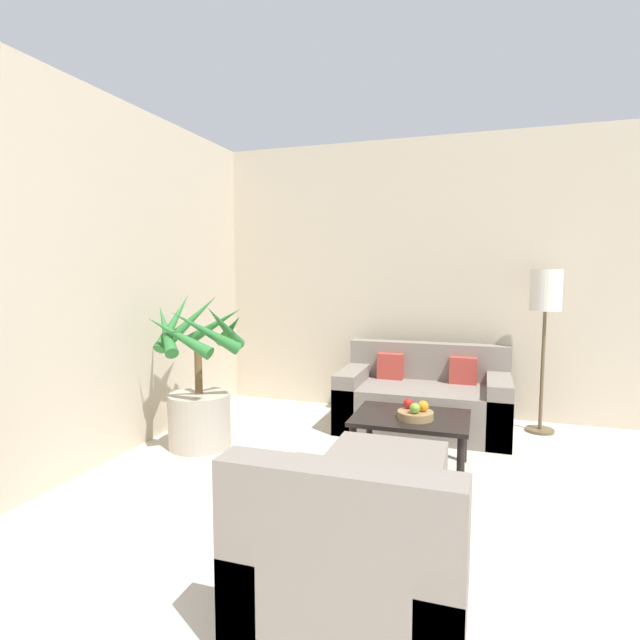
{
  "coord_description": "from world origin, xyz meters",
  "views": [
    {
      "loc": [
        -0.48,
        0.76,
        1.42
      ],
      "look_at": [
        -1.79,
        4.76,
        1.0
      ],
      "focal_mm": 28.0,
      "sensor_mm": 36.0,
      "label": 1
    }
  ],
  "objects_px": {
    "fruit_bowl": "(415,415)",
    "apple_red": "(408,403)",
    "sofa_loveseat": "(423,400)",
    "orange_fruit": "(423,406)",
    "apple_green": "(415,408)",
    "floor_lamp": "(546,301)",
    "armchair": "(357,560)",
    "coffee_table": "(411,423)",
    "ottoman": "(386,483)",
    "potted_palm": "(199,392)"
  },
  "relations": [
    {
      "from": "sofa_loveseat",
      "to": "armchair",
      "type": "distance_m",
      "value": 2.58
    },
    {
      "from": "fruit_bowl",
      "to": "armchair",
      "type": "distance_m",
      "value": 1.57
    },
    {
      "from": "fruit_bowl",
      "to": "armchair",
      "type": "xyz_separation_m",
      "value": [
        -0.03,
        -1.56,
        -0.16
      ]
    },
    {
      "from": "floor_lamp",
      "to": "apple_green",
      "type": "relative_size",
      "value": 19.43
    },
    {
      "from": "apple_green",
      "to": "armchair",
      "type": "relative_size",
      "value": 0.09
    },
    {
      "from": "apple_red",
      "to": "sofa_loveseat",
      "type": "bearing_deg",
      "value": 89.97
    },
    {
      "from": "apple_green",
      "to": "sofa_loveseat",
      "type": "bearing_deg",
      "value": 93.21
    },
    {
      "from": "floor_lamp",
      "to": "orange_fruit",
      "type": "relative_size",
      "value": 18.89
    },
    {
      "from": "sofa_loveseat",
      "to": "orange_fruit",
      "type": "bearing_deg",
      "value": -83.88
    },
    {
      "from": "floor_lamp",
      "to": "apple_red",
      "type": "distance_m",
      "value": 1.7
    },
    {
      "from": "potted_palm",
      "to": "armchair",
      "type": "distance_m",
      "value": 2.31
    },
    {
      "from": "orange_fruit",
      "to": "floor_lamp",
      "type": "bearing_deg",
      "value": 54.58
    },
    {
      "from": "apple_red",
      "to": "ottoman",
      "type": "bearing_deg",
      "value": -91.25
    },
    {
      "from": "sofa_loveseat",
      "to": "floor_lamp",
      "type": "xyz_separation_m",
      "value": [
        0.99,
        0.24,
        0.9
      ]
    },
    {
      "from": "coffee_table",
      "to": "apple_red",
      "type": "xyz_separation_m",
      "value": [
        -0.02,
        -0.01,
        0.14
      ]
    },
    {
      "from": "floor_lamp",
      "to": "fruit_bowl",
      "type": "height_order",
      "value": "floor_lamp"
    },
    {
      "from": "apple_green",
      "to": "fruit_bowl",
      "type": "bearing_deg",
      "value": 92.98
    },
    {
      "from": "apple_red",
      "to": "fruit_bowl",
      "type": "bearing_deg",
      "value": -45.67
    },
    {
      "from": "potted_palm",
      "to": "fruit_bowl",
      "type": "relative_size",
      "value": 5.05
    },
    {
      "from": "potted_palm",
      "to": "floor_lamp",
      "type": "relative_size",
      "value": 0.88
    },
    {
      "from": "coffee_table",
      "to": "apple_red",
      "type": "bearing_deg",
      "value": -164.88
    },
    {
      "from": "floor_lamp",
      "to": "fruit_bowl",
      "type": "relative_size",
      "value": 5.75
    },
    {
      "from": "apple_green",
      "to": "orange_fruit",
      "type": "distance_m",
      "value": 0.08
    },
    {
      "from": "fruit_bowl",
      "to": "apple_red",
      "type": "height_order",
      "value": "apple_red"
    },
    {
      "from": "floor_lamp",
      "to": "coffee_table",
      "type": "distance_m",
      "value": 1.75
    },
    {
      "from": "fruit_bowl",
      "to": "apple_green",
      "type": "distance_m",
      "value": 0.08
    },
    {
      "from": "apple_red",
      "to": "armchair",
      "type": "xyz_separation_m",
      "value": [
        0.03,
        -1.62,
        -0.23
      ]
    },
    {
      "from": "sofa_loveseat",
      "to": "apple_red",
      "type": "height_order",
      "value": "sofa_loveseat"
    },
    {
      "from": "apple_green",
      "to": "ottoman",
      "type": "distance_m",
      "value": 0.69
    },
    {
      "from": "ottoman",
      "to": "coffee_table",
      "type": "bearing_deg",
      "value": 87.27
    },
    {
      "from": "coffee_table",
      "to": "apple_red",
      "type": "distance_m",
      "value": 0.14
    },
    {
      "from": "armchair",
      "to": "coffee_table",
      "type": "bearing_deg",
      "value": 90.3
    },
    {
      "from": "ottoman",
      "to": "floor_lamp",
      "type": "bearing_deg",
      "value": 62.43
    },
    {
      "from": "floor_lamp",
      "to": "armchair",
      "type": "height_order",
      "value": "floor_lamp"
    },
    {
      "from": "potted_palm",
      "to": "ottoman",
      "type": "distance_m",
      "value": 1.8
    },
    {
      "from": "sofa_loveseat",
      "to": "fruit_bowl",
      "type": "bearing_deg",
      "value": -86.78
    },
    {
      "from": "armchair",
      "to": "apple_green",
      "type": "bearing_deg",
      "value": 88.74
    },
    {
      "from": "sofa_loveseat",
      "to": "fruit_bowl",
      "type": "xyz_separation_m",
      "value": [
        0.06,
        -1.02,
        0.16
      ]
    },
    {
      "from": "floor_lamp",
      "to": "orange_fruit",
      "type": "height_order",
      "value": "floor_lamp"
    },
    {
      "from": "apple_red",
      "to": "armchair",
      "type": "height_order",
      "value": "armchair"
    },
    {
      "from": "fruit_bowl",
      "to": "apple_red",
      "type": "relative_size",
      "value": 3.43
    },
    {
      "from": "floor_lamp",
      "to": "fruit_bowl",
      "type": "bearing_deg",
      "value": -126.61
    },
    {
      "from": "apple_green",
      "to": "floor_lamp",
      "type": "bearing_deg",
      "value": 54.64
    },
    {
      "from": "sofa_loveseat",
      "to": "ottoman",
      "type": "distance_m",
      "value": 1.7
    },
    {
      "from": "apple_green",
      "to": "armchair",
      "type": "xyz_separation_m",
      "value": [
        -0.03,
        -1.51,
        -0.23
      ]
    },
    {
      "from": "floor_lamp",
      "to": "orange_fruit",
      "type": "distance_m",
      "value": 1.67
    },
    {
      "from": "orange_fruit",
      "to": "ottoman",
      "type": "distance_m",
      "value": 0.76
    },
    {
      "from": "orange_fruit",
      "to": "fruit_bowl",
      "type": "bearing_deg",
      "value": -163.85
    },
    {
      "from": "orange_fruit",
      "to": "apple_green",
      "type": "bearing_deg",
      "value": -124.38
    },
    {
      "from": "fruit_bowl",
      "to": "orange_fruit",
      "type": "distance_m",
      "value": 0.08
    }
  ]
}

